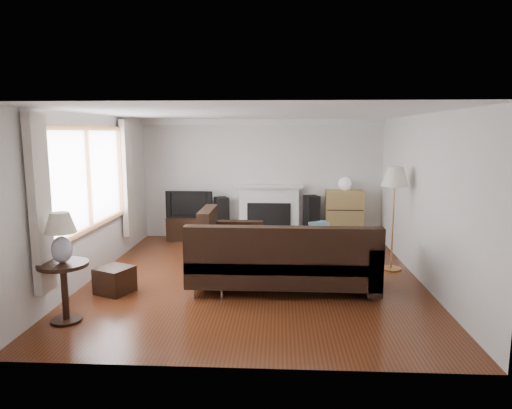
# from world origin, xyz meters

# --- Properties ---
(room) EXTENTS (5.10, 5.60, 2.54)m
(room) POSITION_xyz_m (0.00, 0.00, 1.25)
(room) COLOR #502411
(room) RESTS_ON ground
(window) EXTENTS (0.12, 2.74, 1.54)m
(window) POSITION_xyz_m (-2.45, -0.20, 1.55)
(window) COLOR brown
(window) RESTS_ON room
(curtain_near) EXTENTS (0.10, 0.35, 2.10)m
(curtain_near) POSITION_xyz_m (-2.40, -1.72, 1.40)
(curtain_near) COLOR beige
(curtain_near) RESTS_ON room
(curtain_far) EXTENTS (0.10, 0.35, 2.10)m
(curtain_far) POSITION_xyz_m (-2.40, 1.32, 1.40)
(curtain_far) COLOR beige
(curtain_far) RESTS_ON room
(fireplace) EXTENTS (1.40, 0.26, 1.15)m
(fireplace) POSITION_xyz_m (0.15, 2.64, 0.57)
(fireplace) COLOR white
(fireplace) RESTS_ON room
(tv_stand) EXTENTS (0.96, 0.43, 0.48)m
(tv_stand) POSITION_xyz_m (-1.49, 2.50, 0.24)
(tv_stand) COLOR black
(tv_stand) RESTS_ON ground
(television) EXTENTS (0.97, 0.13, 0.56)m
(television) POSITION_xyz_m (-1.49, 2.50, 0.76)
(television) COLOR black
(television) RESTS_ON tv_stand
(speaker_left) EXTENTS (0.35, 0.37, 0.89)m
(speaker_left) POSITION_xyz_m (-0.84, 2.53, 0.45)
(speaker_left) COLOR black
(speaker_left) RESTS_ON ground
(speaker_right) EXTENTS (0.35, 0.38, 0.94)m
(speaker_right) POSITION_xyz_m (1.03, 2.53, 0.47)
(speaker_right) COLOR black
(speaker_right) RESTS_ON ground
(bookshelf) EXTENTS (0.77, 0.36, 1.05)m
(bookshelf) POSITION_xyz_m (1.70, 2.53, 0.53)
(bookshelf) COLOR olive
(bookshelf) RESTS_ON ground
(globe_lamp) EXTENTS (0.27, 0.27, 0.27)m
(globe_lamp) POSITION_xyz_m (1.70, 2.53, 1.19)
(globe_lamp) COLOR white
(globe_lamp) RESTS_ON bookshelf
(sectional_sofa) EXTENTS (2.87, 2.09, 0.93)m
(sectional_sofa) POSITION_xyz_m (0.42, -0.49, 0.46)
(sectional_sofa) COLOR black
(sectional_sofa) RESTS_ON ground
(coffee_table) EXTENTS (1.39, 1.05, 0.48)m
(coffee_table) POSITION_xyz_m (0.34, 1.15, 0.24)
(coffee_table) COLOR #997E49
(coffee_table) RESTS_ON ground
(footstool) EXTENTS (0.57, 0.57, 0.36)m
(footstool) POSITION_xyz_m (-1.93, -0.77, 0.18)
(footstool) COLOR black
(footstool) RESTS_ON ground
(floor_lamp) EXTENTS (0.53, 0.53, 1.69)m
(floor_lamp) POSITION_xyz_m (2.20, 0.53, 0.84)
(floor_lamp) COLOR #BB7C40
(floor_lamp) RESTS_ON ground
(side_table) EXTENTS (0.58, 0.58, 0.72)m
(side_table) POSITION_xyz_m (-2.15, -1.77, 0.36)
(side_table) COLOR black
(side_table) RESTS_ON ground
(table_lamp) EXTENTS (0.36, 0.36, 0.59)m
(table_lamp) POSITION_xyz_m (-2.15, -1.77, 1.02)
(table_lamp) COLOR silver
(table_lamp) RESTS_ON side_table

